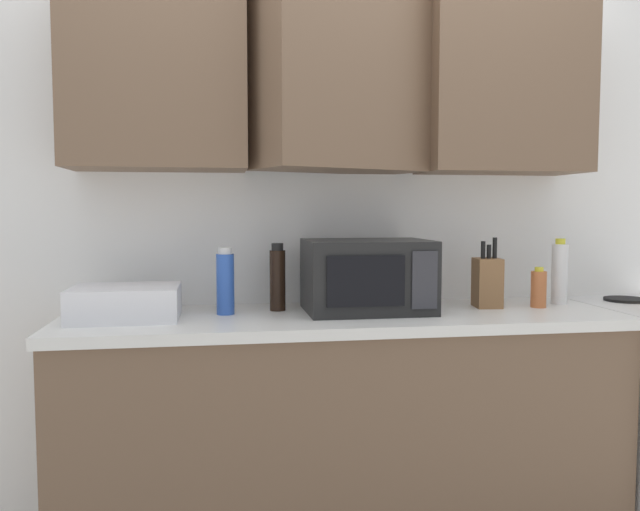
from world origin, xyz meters
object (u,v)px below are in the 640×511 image
bottle_spice_jar (539,289)px  bottle_blue_cleaner (225,282)px  knife_block (487,282)px  microwave (367,276)px  bottle_soy_dark (278,278)px  bottle_white_jar (560,273)px  dish_rack (126,303)px

bottle_spice_jar → bottle_blue_cleaner: bearing=178.4°
knife_block → microwave: bearing=-177.4°
bottle_soy_dark → bottle_blue_cleaner: 0.21m
bottle_blue_cleaner → microwave: bearing=-1.7°
bottle_blue_cleaner → bottle_white_jar: bearing=1.9°
dish_rack → knife_block: (1.42, 0.06, 0.04)m
bottle_blue_cleaner → bottle_spice_jar: 1.26m
dish_rack → bottle_white_jar: (1.76, 0.09, 0.07)m
microwave → knife_block: bearing=2.6°
microwave → bottle_soy_dark: (-0.34, 0.07, -0.01)m
microwave → knife_block: (0.51, 0.02, -0.04)m
bottle_spice_jar → bottle_white_jar: bearing=30.5°
bottle_soy_dark → bottle_blue_cleaner: bottle_soy_dark is taller
bottle_blue_cleaner → bottle_spice_jar: size_ratio=1.55×
knife_block → bottle_blue_cleaner: 1.06m
bottle_blue_cleaner → bottle_white_jar: (1.40, 0.05, 0.01)m
bottle_blue_cleaner → knife_block: bearing=0.4°
knife_block → bottle_soy_dark: knife_block is taller
microwave → bottle_spice_jar: bearing=-1.4°
knife_block → bottle_white_jar: size_ratio=1.03×
bottle_soy_dark → bottle_spice_jar: bearing=-5.0°
dish_rack → bottle_spice_jar: bottle_spice_jar is taller
bottle_soy_dark → bottle_white_jar: bearing=-0.6°
dish_rack → bottle_soy_dark: bearing=10.7°
dish_rack → knife_block: bearing=2.2°
dish_rack → knife_block: 1.42m
bottle_soy_dark → bottle_white_jar: 1.19m
knife_block → bottle_blue_cleaner: bearing=-179.6°
microwave → bottle_white_jar: 0.85m
bottle_white_jar → bottle_spice_jar: size_ratio=1.68×
microwave → bottle_blue_cleaner: size_ratio=1.88×
knife_block → bottle_white_jar: (0.34, 0.04, 0.03)m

